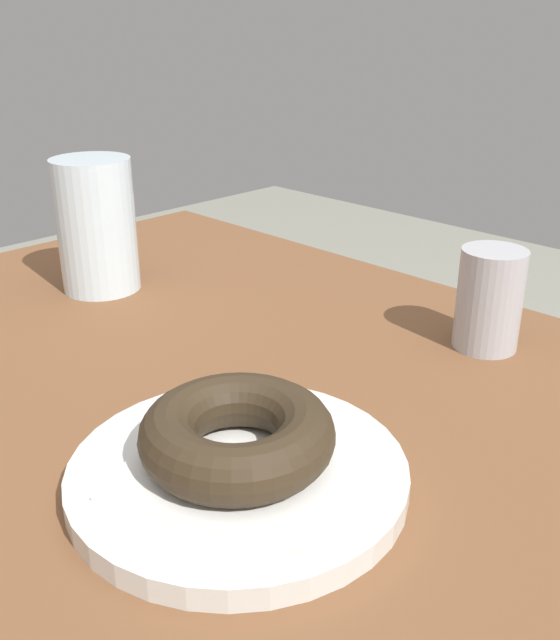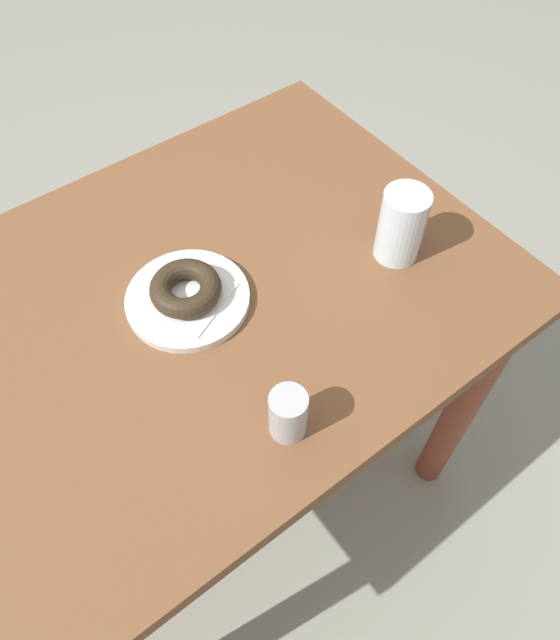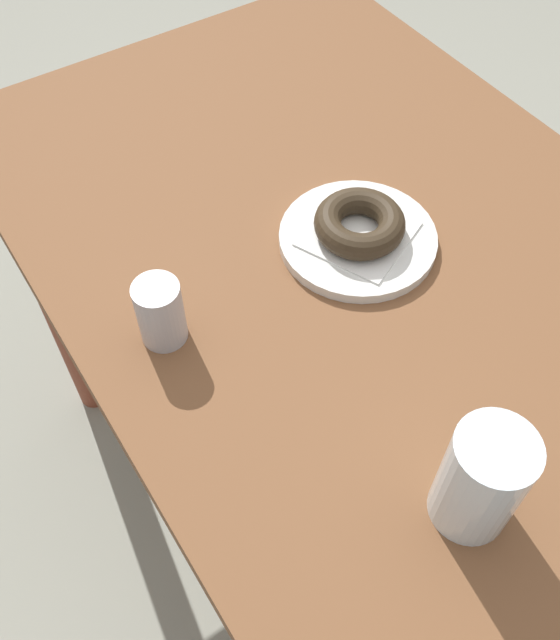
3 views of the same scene
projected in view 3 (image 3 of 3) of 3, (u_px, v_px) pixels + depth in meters
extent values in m
plane|color=gray|center=(321.00, 480.00, 1.54)|extent=(6.00, 6.00, 0.00)
cube|color=brown|center=(348.00, 243.00, 0.94)|extent=(1.10, 0.76, 0.04)
cylinder|color=brown|center=(326.00, 175.00, 1.59)|extent=(0.07, 0.07, 0.74)
cylinder|color=brown|center=(56.00, 298.00, 1.38)|extent=(0.07, 0.07, 0.74)
cylinder|color=silver|center=(356.00, 240.00, 0.91)|extent=(0.20, 0.20, 0.01)
cube|color=white|center=(356.00, 235.00, 0.90)|extent=(0.16, 0.16, 0.00)
torus|color=#312618|center=(357.00, 224.00, 0.88)|extent=(0.12, 0.12, 0.03)
cylinder|color=silver|center=(481.00, 480.00, 0.65)|extent=(0.08, 0.08, 0.13)
cylinder|color=#AEAEB5|center=(160.00, 313.00, 0.79)|extent=(0.05, 0.05, 0.09)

